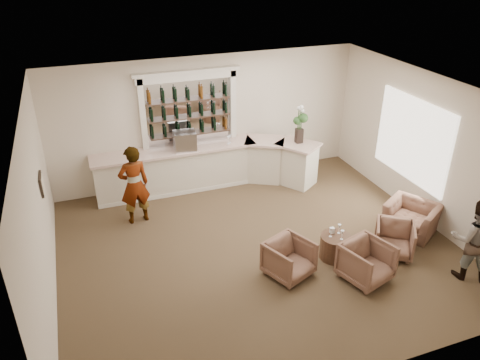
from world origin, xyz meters
name	(u,v)px	position (x,y,z in m)	size (l,w,h in m)	color
ground	(258,248)	(0.00, 0.00, 0.00)	(8.00, 8.00, 0.00)	#4C3A26
room_shell	(254,131)	(0.16, 0.71, 2.34)	(8.04, 7.02, 3.32)	beige
bar_counter	(209,167)	(-0.16, 3.00, 0.57)	(5.72, 1.80, 1.14)	beige
back_bar_alcove	(189,109)	(-0.50, 3.41, 2.03)	(2.64, 0.25, 3.00)	white
cocktail_table	(335,247)	(1.35, -0.81, 0.25)	(0.62, 0.62, 0.50)	#492E1F
sommelier	(134,185)	(-2.18, 1.96, 0.93)	(0.67, 0.44, 1.85)	gray
guest	(473,240)	(3.40, -2.18, 0.82)	(0.80, 0.62, 1.65)	gray
armchair_left	(289,259)	(0.23, -1.00, 0.37)	(0.79, 0.81, 0.74)	brown
armchair_center	(366,262)	(1.53, -1.61, 0.39)	(0.82, 0.85, 0.77)	brown
armchair_right	(394,239)	(2.53, -1.11, 0.35)	(0.75, 0.77, 0.70)	brown
armchair_far	(411,218)	(3.40, -0.55, 0.34)	(1.04, 0.91, 0.68)	brown
espresso_machine	(185,141)	(-0.74, 3.00, 1.37)	(0.53, 0.44, 0.47)	#B1B1B6
flower_vase	(300,122)	(2.09, 2.44, 1.70)	(0.26, 0.26, 1.00)	black
wine_glass_bar_left	(228,140)	(0.37, 2.96, 1.25)	(0.07, 0.07, 0.21)	white
wine_glass_bar_right	(230,139)	(0.43, 3.02, 1.25)	(0.07, 0.07, 0.21)	white
wine_glass_tbl_a	(331,232)	(1.23, -0.78, 0.60)	(0.07, 0.07, 0.21)	white
wine_glass_tbl_b	(339,229)	(1.45, -0.73, 0.60)	(0.07, 0.07, 0.21)	white
wine_glass_tbl_c	(342,235)	(1.39, -0.94, 0.60)	(0.07, 0.07, 0.21)	white
napkin_holder	(332,230)	(1.33, -0.67, 0.56)	(0.08, 0.08, 0.12)	silver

